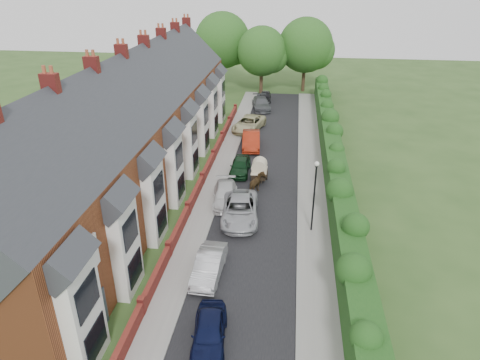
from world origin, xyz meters
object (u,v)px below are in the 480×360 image
object	(u,v)px
car_navy	(209,332)
lamppost	(315,188)
car_black	(265,96)
car_red	(251,140)
car_silver_b	(240,210)
horse_cart	(259,169)
car_beige	(249,124)
car_green	(240,166)
car_white	(225,195)
car_grey	(261,104)
car_silver_a	(209,265)
horse	(257,184)

from	to	relation	value
car_navy	lamppost	bearing A→B (deg)	58.38
car_black	car_red	bearing A→B (deg)	-93.12
car_silver_b	horse_cart	size ratio (longest dim) A/B	1.87
car_navy	car_silver_b	distance (m)	11.38
car_beige	car_silver_b	bearing A→B (deg)	-72.26
car_navy	car_green	world-z (taller)	car_green
car_navy	horse_cart	world-z (taller)	horse_cart
car_white	car_grey	distance (m)	24.84
lamppost	car_green	distance (m)	10.78
car_navy	car_red	distance (m)	25.11
car_beige	car_grey	bearing A→B (deg)	98.70
car_navy	horse_cart	bearing A→B (deg)	81.35
car_white	horse_cart	bearing A→B (deg)	52.69
car_silver_a	car_beige	xyz separation A→B (m)	(-0.43, 25.22, 0.08)
car_green	car_black	world-z (taller)	car_green
car_silver_b	car_red	bearing A→B (deg)	87.19
car_beige	horse_cart	distance (m)	12.90
car_green	car_black	bearing A→B (deg)	88.61
car_navy	horse_cart	distance (m)	17.51
horse_cart	car_silver_a	bearing A→B (deg)	-98.22
car_red	car_grey	distance (m)	13.33
car_navy	car_red	xyz separation A→B (m)	(-0.63, 25.10, 0.13)
car_white	car_black	size ratio (longest dim) A/B	1.20
car_silver_b	car_black	size ratio (longest dim) A/B	1.46
car_silver_a	car_red	xyz separation A→B (m)	(0.34, 20.15, 0.11)
car_white	car_beige	bearing A→B (deg)	82.69
car_navy	car_beige	xyz separation A→B (m)	(-1.40, 30.18, 0.10)
lamppost	car_silver_a	distance (m)	8.48
car_silver_b	horse_cart	world-z (taller)	horse_cart
car_beige	horse	distance (m)	14.93
car_silver_b	horse	distance (m)	4.12
car_silver_b	car_black	bearing A→B (deg)	85.43
lamppost	car_navy	bearing A→B (deg)	-115.73
car_silver_b	car_red	distance (m)	13.74
car_red	car_green	bearing A→B (deg)	-98.60
lamppost	car_green	world-z (taller)	lamppost
car_silver_a	car_silver_b	world-z (taller)	car_silver_b
car_silver_a	car_grey	xyz separation A→B (m)	(0.26, 33.48, 0.05)
car_navy	car_beige	size ratio (longest dim) A/B	0.71
car_green	horse	world-z (taller)	horse
car_white	horse	size ratio (longest dim) A/B	2.33
car_red	horse	bearing A→B (deg)	-87.00
car_grey	horse_cart	xyz separation A→B (m)	(1.55, -20.95, 0.47)
lamppost	car_red	world-z (taller)	lamppost
car_green	car_white	bearing A→B (deg)	-95.01
car_silver_a	car_black	world-z (taller)	car_silver_a
car_silver_b	car_black	distance (m)	30.97
car_silver_a	car_green	xyz separation A→B (m)	(0.02, 14.02, -0.00)
car_navy	car_white	bearing A→B (deg)	89.99
car_navy	car_grey	world-z (taller)	car_grey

